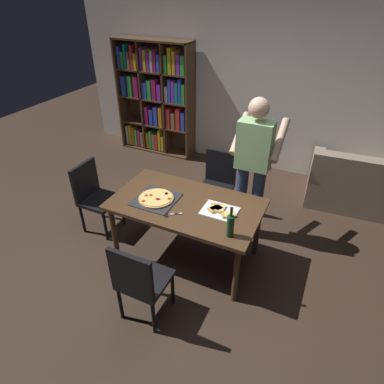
{
  "coord_description": "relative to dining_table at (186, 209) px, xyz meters",
  "views": [
    {
      "loc": [
        1.27,
        -2.54,
        2.73
      ],
      "look_at": [
        0.0,
        0.15,
        0.8
      ],
      "focal_mm": 30.51,
      "sensor_mm": 36.0,
      "label": 1
    }
  ],
  "objects": [
    {
      "name": "ground_plane",
      "position": [
        0.0,
        0.0,
        -0.67
      ],
      "size": [
        12.0,
        12.0,
        0.0
      ],
      "primitive_type": "plane",
      "color": "#38281E"
    },
    {
      "name": "back_wall",
      "position": [
        0.0,
        2.6,
        0.73
      ],
      "size": [
        6.4,
        0.1,
        2.8
      ],
      "primitive_type": "cube",
      "color": "silver",
      "rests_on": "ground_plane"
    },
    {
      "name": "dining_table",
      "position": [
        0.0,
        0.0,
        0.0
      ],
      "size": [
        1.59,
        0.9,
        0.75
      ],
      "color": "#4C331E",
      "rests_on": "ground_plane"
    },
    {
      "name": "chair_near_camera",
      "position": [
        -0.0,
        -0.94,
        -0.16
      ],
      "size": [
        0.42,
        0.42,
        0.9
      ],
      "color": "black",
      "rests_on": "ground_plane"
    },
    {
      "name": "chair_far_side",
      "position": [
        0.0,
        0.94,
        -0.16
      ],
      "size": [
        0.42,
        0.42,
        0.9
      ],
      "color": "black",
      "rests_on": "ground_plane"
    },
    {
      "name": "chair_left_end",
      "position": [
        -1.28,
        0.0,
        -0.16
      ],
      "size": [
        0.42,
        0.42,
        0.9
      ],
      "color": "black",
      "rests_on": "ground_plane"
    },
    {
      "name": "couch",
      "position": [
        1.9,
        1.99,
        -0.37
      ],
      "size": [
        1.75,
        0.96,
        0.85
      ],
      "color": "gray",
      "rests_on": "ground_plane"
    },
    {
      "name": "bookshelf",
      "position": [
        -1.75,
        2.37,
        0.32
      ],
      "size": [
        1.4,
        0.35,
        1.95
      ],
      "color": "#513823",
      "rests_on": "ground_plane"
    },
    {
      "name": "person_serving_pizza",
      "position": [
        0.5,
        0.72,
        0.33
      ],
      "size": [
        0.55,
        0.54,
        1.75
      ],
      "color": "#38476B",
      "rests_on": "ground_plane"
    },
    {
      "name": "pepperoni_pizza_on_tray",
      "position": [
        -0.32,
        -0.08,
        0.09
      ],
      "size": [
        0.44,
        0.44,
        0.04
      ],
      "color": "#2D2D33",
      "rests_on": "dining_table"
    },
    {
      "name": "pizza_slices_on_towel",
      "position": [
        0.38,
        0.01,
        0.09
      ],
      "size": [
        0.37,
        0.28,
        0.03
      ],
      "color": "white",
      "rests_on": "dining_table"
    },
    {
      "name": "wine_bottle",
      "position": [
        0.6,
        -0.3,
        0.2
      ],
      "size": [
        0.07,
        0.07,
        0.32
      ],
      "color": "#194723",
      "rests_on": "dining_table"
    },
    {
      "name": "kitchen_scissors",
      "position": [
        -0.06,
        -0.26,
        0.08
      ],
      "size": [
        0.19,
        0.15,
        0.01
      ],
      "color": "silver",
      "rests_on": "dining_table"
    }
  ]
}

